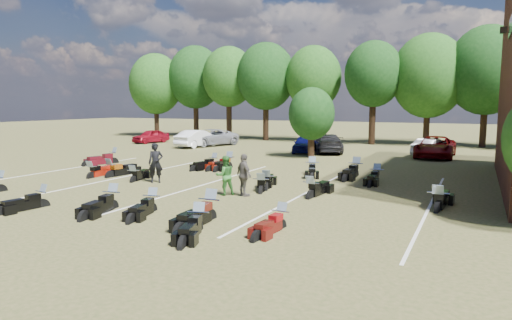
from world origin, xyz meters
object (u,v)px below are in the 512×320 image
Objects in this scene: person_grey at (244,175)px; car_4 at (305,144)px; person_black at (156,163)px; motorcycle_7 at (91,178)px; motorcycle_14 at (113,163)px; car_0 at (151,136)px; motorcycle_3 at (152,212)px; motorcycle_0 at (0,192)px; person_green at (225,176)px.

car_4 is at bearing -45.26° from person_grey.
person_black is (-1.79, -16.02, 0.29)m from car_4.
person_grey is 0.79× the size of motorcycle_7.
person_grey is 13.62m from motorcycle_14.
motorcycle_7 is (10.82, -18.21, -0.65)m from car_0.
motorcycle_7 is at bearing 28.84° from person_grey.
motorcycle_3 is 0.84× the size of motorcycle_14.
motorcycle_0 is at bearing 73.20° from motorcycle_7.
person_black reaches higher than motorcycle_0.
car_4 is at bearing 74.76° from motorcycle_0.
car_0 is at bearing 115.74° from motorcycle_0.
car_4 reaches higher than motorcycle_7.
person_black is 0.91× the size of motorcycle_3.
motorcycle_14 is (-8.82, -11.44, -0.67)m from car_4.
car_0 is 1.80× the size of motorcycle_3.
car_0 is 21.19m from motorcycle_7.
car_4 is 14.46m from motorcycle_14.
car_4 is 2.37× the size of person_green.
motorcycle_14 is (-12.37, 5.64, -0.88)m from person_grey.
person_grey reaches higher than car_0.
car_0 is 15.30m from motorcycle_14.
car_4 is 1.77× the size of motorcycle_7.
car_0 is 2.31× the size of person_green.
person_grey is 0.77× the size of motorcycle_0.
person_black is 0.86× the size of motorcycle_7.
person_black is 8.45m from motorcycle_14.
motorcycle_14 is at bearing 108.34° from person_black.
person_green reaches higher than car_4.
person_black is at bearing -108.89° from car_4.
person_grey reaches higher than person_green.
car_4 is 17.44m from person_grey.
person_grey is 0.83× the size of motorcycle_3.
car_0 is 16.55m from car_4.
person_black is at bearing 178.88° from motorcycle_7.
car_0 reaches higher than motorcycle_14.
person_grey reaches higher than motorcycle_3.
person_black is 5.44m from person_grey.
motorcycle_14 is at bearing -70.26° from person_green.
person_black reaches higher than motorcycle_7.
motorcycle_7 is (-3.84, -0.38, -0.96)m from person_black.
person_black is 4.67m from person_green.
car_0 is 27.51m from person_grey.
person_black is 6.20m from motorcycle_3.
person_grey is (3.55, -17.07, 0.21)m from car_4.
person_grey is 9.25m from motorcycle_7.
person_green is 9.88m from motorcycle_0.
person_black is 6.76m from motorcycle_0.
motorcycle_3 is at bearing 99.70° from person_grey.
car_0 is 1.67× the size of motorcycle_0.
person_green is at bearing 63.76° from motorcycle_3.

